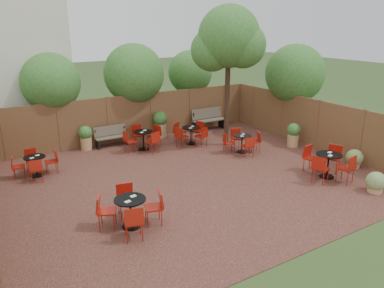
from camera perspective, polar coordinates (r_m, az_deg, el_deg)
ground at (r=12.53m, az=-0.25°, el=-5.23°), size 80.00×80.00×0.00m
courtyard_paving at (r=12.52m, az=-0.25°, el=-5.19°), size 12.00×10.00×0.02m
fence_back at (r=16.48m, az=-9.31°, el=3.94°), size 12.00×0.08×2.00m
fence_right at (r=15.98m, az=18.52°, el=2.79°), size 0.08×10.00×2.00m
overhang_foliage at (r=14.12m, az=-9.43°, el=8.67°), size 15.65×10.47×2.63m
courtyard_tree at (r=15.08m, az=5.61°, el=15.26°), size 2.62×2.52×5.61m
park_bench_left at (r=15.92m, az=-12.19°, el=1.24°), size 1.37×0.44×0.85m
park_bench_right at (r=18.00m, az=2.46°, el=3.86°), size 1.65×0.55×1.01m
bistro_tables at (r=13.18m, az=-0.38°, el=-1.86°), size 9.83×7.45×0.94m
planters at (r=15.44m, az=-8.68°, el=1.46°), size 11.55×4.67×1.16m
low_shrubs at (r=13.53m, az=26.02°, el=-3.85°), size 1.85×2.41×0.65m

